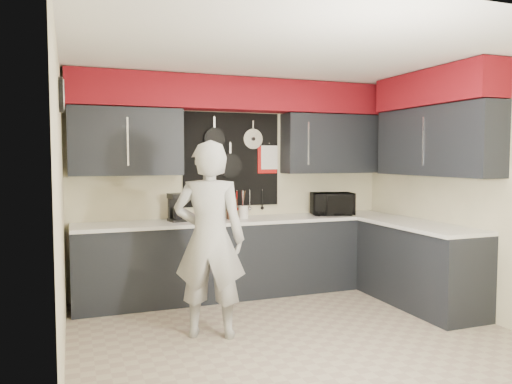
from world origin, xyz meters
name	(u,v)px	position (x,y,z in m)	size (l,w,h in m)	color
ground	(293,334)	(0.00, 0.00, 0.00)	(4.00, 4.00, 0.00)	tan
back_wall_assembly	(239,128)	(0.01, 1.60, 2.01)	(4.00, 0.36, 2.60)	beige
right_wall_assembly	(439,131)	(1.85, 0.26, 1.94)	(0.36, 3.50, 2.60)	beige
left_wall_assembly	(61,198)	(-1.99, 0.02, 1.33)	(0.05, 3.50, 2.60)	beige
base_cabinets	(291,259)	(0.49, 1.13, 0.46)	(3.95, 2.20, 0.92)	black
microwave	(332,204)	(1.19, 1.42, 1.06)	(0.51, 0.35, 0.28)	black
knife_block	(232,209)	(-0.14, 1.44, 1.04)	(0.11, 0.11, 0.24)	black
utensil_crock	(243,212)	(0.01, 1.47, 1.00)	(0.12, 0.12, 0.15)	white
coffee_maker	(177,207)	(-0.79, 1.50, 1.09)	(0.20, 0.24, 0.32)	black
person	(210,239)	(-0.74, 0.23, 0.90)	(0.66, 0.43, 1.80)	#B4B4B1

